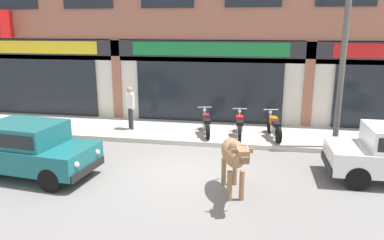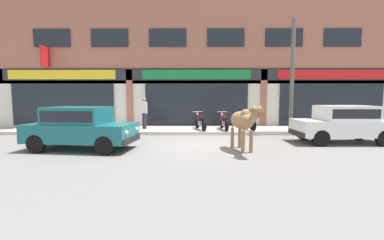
{
  "view_description": "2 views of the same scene",
  "coord_description": "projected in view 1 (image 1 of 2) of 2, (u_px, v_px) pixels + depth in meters",
  "views": [
    {
      "loc": [
        1.99,
        -9.59,
        3.95
      ],
      "look_at": [
        0.07,
        1.0,
        1.22
      ],
      "focal_mm": 35.0,
      "sensor_mm": 36.0,
      "label": 1
    },
    {
      "loc": [
        -0.16,
        -9.69,
        1.81
      ],
      "look_at": [
        -0.23,
        1.0,
        0.83
      ],
      "focal_mm": 24.0,
      "sensor_mm": 36.0,
      "label": 2
    }
  ],
  "objects": [
    {
      "name": "shop_building",
      "position": [
        210.0,
        23.0,
        14.54
      ],
      "size": [
        23.0,
        1.4,
        8.49
      ],
      "color": "#9E604C",
      "rests_on": "ground"
    },
    {
      "name": "cow",
      "position": [
        234.0,
        154.0,
        8.78
      ],
      "size": [
        0.9,
        2.11,
        1.61
      ],
      "color": "#936B47",
      "rests_on": "ground"
    },
    {
      "name": "car_0",
      "position": [
        28.0,
        146.0,
        9.96
      ],
      "size": [
        3.74,
        2.0,
        1.46
      ],
      "color": "black",
      "rests_on": "ground"
    },
    {
      "name": "motorcycle_2",
      "position": [
        274.0,
        127.0,
        12.93
      ],
      "size": [
        0.61,
        1.79,
        0.88
      ],
      "color": "black",
      "rests_on": "sidewalk"
    },
    {
      "name": "sidewalk",
      "position": [
        203.0,
        132.0,
        13.9
      ],
      "size": [
        19.0,
        2.86,
        0.16
      ],
      "primitive_type": "cube",
      "color": "#B7AFA3",
      "rests_on": "ground"
    },
    {
      "name": "pedestrian",
      "position": [
        130.0,
        103.0,
        13.85
      ],
      "size": [
        0.37,
        0.39,
        1.6
      ],
      "color": "#2D2D33",
      "rests_on": "sidewalk"
    },
    {
      "name": "motorcycle_1",
      "position": [
        239.0,
        126.0,
        13.08
      ],
      "size": [
        0.52,
        1.81,
        0.88
      ],
      "color": "black",
      "rests_on": "sidewalk"
    },
    {
      "name": "utility_pole",
      "position": [
        342.0,
        65.0,
        11.39
      ],
      "size": [
        0.18,
        0.18,
        5.24
      ],
      "primitive_type": "cylinder",
      "color": "#595651",
      "rests_on": "sidewalk"
    },
    {
      "name": "ground_plane",
      "position": [
        183.0,
        171.0,
        10.46
      ],
      "size": [
        90.0,
        90.0,
        0.0
      ],
      "primitive_type": "plane",
      "color": "slate"
    },
    {
      "name": "motorcycle_0",
      "position": [
        206.0,
        124.0,
        13.32
      ],
      "size": [
        0.66,
        1.78,
        0.88
      ],
      "color": "black",
      "rests_on": "sidewalk"
    }
  ]
}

